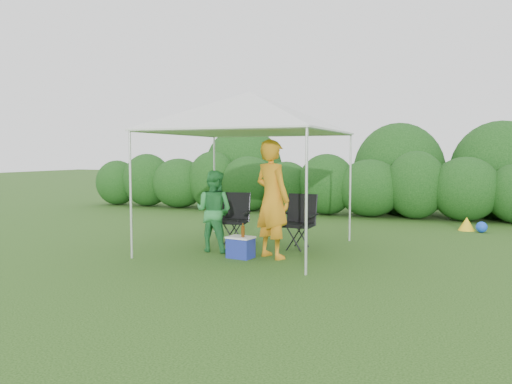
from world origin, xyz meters
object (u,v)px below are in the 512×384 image
at_px(man, 272,199).
at_px(woman, 214,211).
at_px(canopy, 250,113).
at_px(chair_right, 300,218).
at_px(cooler, 241,247).
at_px(chair_left, 234,215).

xyz_separation_m(man, woman, (-1.15, 0.12, -0.26)).
distance_m(canopy, chair_right, 2.11).
height_order(chair_right, woman, woman).
bearing_deg(woman, chair_right, -144.86).
bearing_deg(man, cooler, 52.50).
bearing_deg(woman, cooler, 154.82).
bearing_deg(man, chair_left, -13.27).
xyz_separation_m(canopy, man, (0.63, -0.56, -1.48)).
bearing_deg(woman, man, 175.92).
bearing_deg(canopy, chair_left, 140.66).
bearing_deg(chair_left, chair_right, -9.94).
relative_size(chair_right, chair_left, 1.02).
xyz_separation_m(chair_left, cooler, (0.67, -1.21, -0.37)).
relative_size(canopy, cooler, 6.70).
height_order(canopy, chair_left, canopy).
height_order(chair_right, cooler, chair_right).
xyz_separation_m(chair_right, man, (-0.17, -0.98, 0.42)).
bearing_deg(man, woman, 21.34).
height_order(woman, cooler, woman).
xyz_separation_m(canopy, cooler, (0.16, -0.79, -2.28)).
xyz_separation_m(chair_left, woman, (0.00, -0.87, 0.17)).
relative_size(canopy, chair_right, 3.14).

